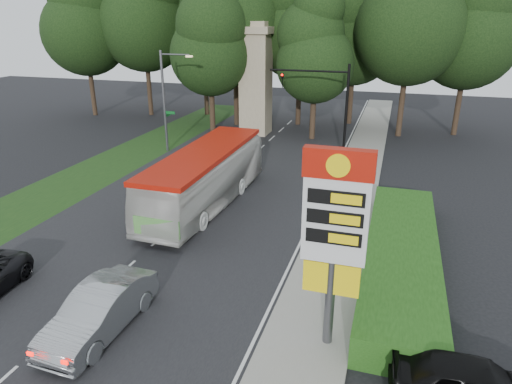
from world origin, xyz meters
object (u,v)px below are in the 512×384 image
(gas_station_pylon, at_px, (335,225))
(monument, at_px, (256,79))
(streetlight_signs, at_px, (166,97))
(transit_bus, at_px, (206,178))
(sedan_silver, at_px, (100,311))
(traffic_signal_mast, at_px, (329,98))

(gas_station_pylon, distance_m, monument, 30.17)
(streetlight_signs, relative_size, transit_bus, 0.67)
(streetlight_signs, distance_m, sedan_silver, 23.54)
(gas_station_pylon, relative_size, monument, 0.68)
(traffic_signal_mast, relative_size, streetlight_signs, 0.90)
(gas_station_pylon, distance_m, transit_bus, 13.63)
(monument, xyz_separation_m, sedan_silver, (3.50, -29.65, -4.27))
(transit_bus, bearing_deg, gas_station_pylon, -46.97)
(streetlight_signs, bearing_deg, sedan_silver, -68.60)
(traffic_signal_mast, bearing_deg, streetlight_signs, -171.08)
(gas_station_pylon, height_order, monument, monument)
(sedan_silver, bearing_deg, gas_station_pylon, 13.75)
(traffic_signal_mast, height_order, transit_bus, traffic_signal_mast)
(streetlight_signs, distance_m, monument, 9.44)
(traffic_signal_mast, xyz_separation_m, transit_bus, (-5.18, -11.88, -3.01))
(traffic_signal_mast, height_order, sedan_silver, traffic_signal_mast)
(gas_station_pylon, relative_size, streetlight_signs, 0.86)
(monument, relative_size, transit_bus, 0.84)
(sedan_silver, bearing_deg, transit_bus, 96.54)
(monument, xyz_separation_m, transit_bus, (2.50, -17.89, -3.44))
(traffic_signal_mast, relative_size, sedan_silver, 1.43)
(sedan_silver, bearing_deg, traffic_signal_mast, 81.65)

